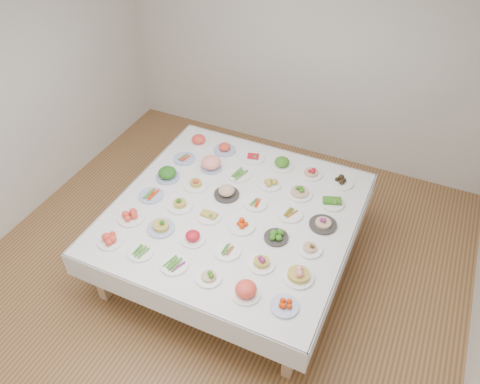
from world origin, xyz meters
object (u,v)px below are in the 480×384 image
at_px(display_table, 234,215).
at_px(dish_35, 341,180).
at_px(dish_0, 110,238).
at_px(dish_18, 167,172).

distance_m(display_table, dish_35, 1.21).
xyz_separation_m(dish_0, dish_35, (1.70, 1.72, -0.01)).
bearing_deg(dish_0, dish_18, 90.67).
height_order(display_table, dish_0, dish_0).
distance_m(dish_18, dish_35, 1.85).
xyz_separation_m(display_table, dish_18, (-0.86, 0.17, 0.14)).
xyz_separation_m(dish_0, dish_18, (-0.01, 1.02, 0.03)).
relative_size(display_table, dish_0, 9.87).
bearing_deg(dish_35, dish_0, -134.77).
bearing_deg(dish_18, dish_35, 21.95).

